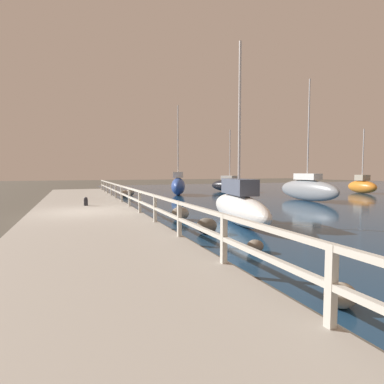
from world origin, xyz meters
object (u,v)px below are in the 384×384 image
at_px(sailboat_orange, 362,186).
at_px(sailboat_black, 230,185).
at_px(sailboat_gray, 307,189).
at_px(sailboat_white, 239,206).
at_px(mooring_bollard, 86,201).
at_px(sailboat_blue, 178,185).

distance_m(sailboat_orange, sailboat_black, 11.88).
bearing_deg(sailboat_gray, sailboat_orange, 25.70).
height_order(sailboat_orange, sailboat_white, sailboat_white).
height_order(sailboat_gray, sailboat_white, sailboat_gray).
bearing_deg(sailboat_gray, mooring_bollard, -176.11).
bearing_deg(sailboat_orange, sailboat_white, -140.66).
distance_m(sailboat_white, sailboat_blue, 14.25).
relative_size(sailboat_gray, sailboat_white, 1.22).
height_order(mooring_bollard, sailboat_white, sailboat_white).
bearing_deg(sailboat_black, sailboat_orange, -54.52).
bearing_deg(sailboat_blue, sailboat_white, -79.19).
height_order(sailboat_black, sailboat_blue, sailboat_blue).
bearing_deg(sailboat_black, sailboat_gray, -110.76).
xyz_separation_m(mooring_bollard, sailboat_black, (13.51, 9.51, 0.22)).
relative_size(sailboat_orange, sailboat_black, 0.97).
relative_size(sailboat_gray, sailboat_orange, 1.39).
distance_m(sailboat_orange, sailboat_white, 21.06).
height_order(mooring_bollard, sailboat_black, sailboat_black).
bearing_deg(sailboat_white, sailboat_black, 73.20).
distance_m(sailboat_white, sailboat_black, 18.04).
distance_m(mooring_bollard, sailboat_blue, 10.73).
bearing_deg(mooring_bollard, sailboat_gray, -1.14).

